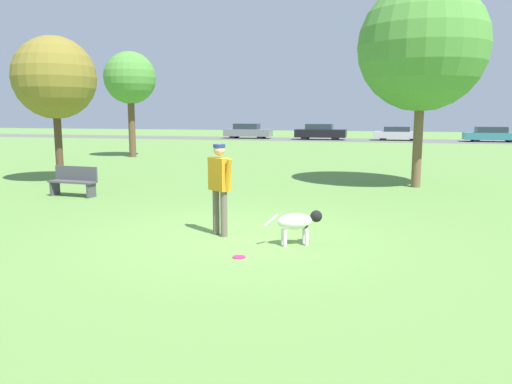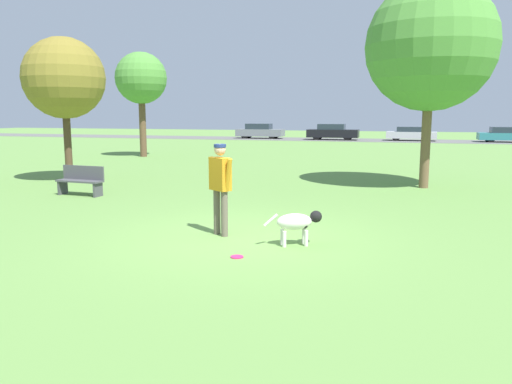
% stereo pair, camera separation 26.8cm
% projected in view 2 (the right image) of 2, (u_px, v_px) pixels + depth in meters
% --- Properties ---
extents(ground_plane, '(120.00, 120.00, 0.00)m').
position_uv_depth(ground_plane, '(239.00, 238.00, 9.41)').
color(ground_plane, '#608C42').
extents(far_road_strip, '(120.00, 6.00, 0.01)m').
position_uv_depth(far_road_strip, '(375.00, 140.00, 43.82)').
color(far_road_strip, '#5B5B59').
rests_on(far_road_strip, ground_plane).
extents(person, '(0.65, 0.47, 1.75)m').
position_uv_depth(person, '(220.00, 181.00, 9.44)').
color(person, '#665B4C').
rests_on(person, ground_plane).
extents(dog, '(1.00, 0.59, 0.61)m').
position_uv_depth(dog, '(298.00, 222.00, 8.80)').
color(dog, silver).
rests_on(dog, ground_plane).
extents(frisbee, '(0.21, 0.21, 0.02)m').
position_uv_depth(frisbee, '(237.00, 257.00, 8.11)').
color(frisbee, '#E52366').
rests_on(frisbee, ground_plane).
extents(tree_near_left, '(2.71, 2.71, 4.85)m').
position_uv_depth(tree_near_left, '(64.00, 79.00, 16.70)').
color(tree_near_left, '#4C3826').
rests_on(tree_near_left, ground_plane).
extents(tree_near_right, '(3.94, 3.94, 6.32)m').
position_uv_depth(tree_near_right, '(431.00, 46.00, 15.08)').
color(tree_near_right, brown).
rests_on(tree_near_right, ground_plane).
extents(tree_far_left, '(2.73, 2.73, 5.56)m').
position_uv_depth(tree_far_left, '(141.00, 79.00, 26.56)').
color(tree_far_left, brown).
rests_on(tree_far_left, ground_plane).
extents(parked_car_grey, '(4.47, 1.85, 1.39)m').
position_uv_depth(parked_car_grey, '(260.00, 131.00, 47.07)').
color(parked_car_grey, slate).
rests_on(parked_car_grey, ground_plane).
extents(parked_car_black, '(4.53, 1.85, 1.41)m').
position_uv_depth(parked_car_black, '(333.00, 132.00, 44.42)').
color(parked_car_black, black).
rests_on(parked_car_black, ground_plane).
extents(parked_car_silver, '(4.21, 1.97, 1.20)m').
position_uv_depth(parked_car_silver, '(411.00, 134.00, 43.00)').
color(parked_car_silver, '#B7B7BC').
rests_on(parked_car_silver, ground_plane).
extents(parked_car_teal, '(4.52, 1.87, 1.25)m').
position_uv_depth(parked_car_teal, '(507.00, 135.00, 40.66)').
color(parked_car_teal, teal).
rests_on(parked_car_teal, ground_plane).
extents(park_bench, '(1.42, 0.49, 0.84)m').
position_uv_depth(park_bench, '(81.00, 180.00, 14.24)').
color(park_bench, '#47474C').
rests_on(park_bench, ground_plane).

